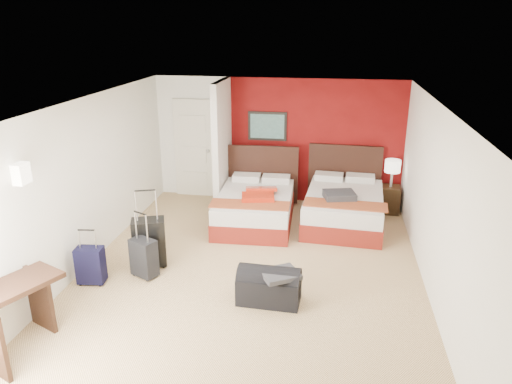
% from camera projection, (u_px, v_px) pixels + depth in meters
% --- Properties ---
extents(ground, '(6.50, 6.50, 0.00)m').
position_uv_depth(ground, '(250.00, 273.00, 7.14)').
color(ground, '#D8B985').
rests_on(ground, ground).
extents(room_walls, '(5.02, 6.52, 2.50)m').
position_uv_depth(room_walls, '(184.00, 162.00, 8.24)').
color(room_walls, white).
rests_on(room_walls, ground).
extents(red_accent_panel, '(3.50, 0.04, 2.50)m').
position_uv_depth(red_accent_panel, '(315.00, 142.00, 9.61)').
color(red_accent_panel, maroon).
rests_on(red_accent_panel, ground).
extents(partition_wall, '(0.12, 1.20, 2.50)m').
position_uv_depth(partition_wall, '(222.00, 146.00, 9.29)').
color(partition_wall, silver).
rests_on(partition_wall, ground).
extents(entry_door, '(0.82, 0.06, 2.05)m').
position_uv_depth(entry_door, '(194.00, 148.00, 10.03)').
color(entry_door, silver).
rests_on(entry_door, ground).
extents(bed_left, '(1.40, 1.95, 0.57)m').
position_uv_depth(bed_left, '(255.00, 209.00, 8.82)').
color(bed_left, white).
rests_on(bed_left, ground).
extents(bed_right, '(1.49, 2.05, 0.59)m').
position_uv_depth(bed_right, '(344.00, 209.00, 8.79)').
color(bed_right, silver).
rests_on(bed_right, ground).
extents(red_suitcase_open, '(0.69, 0.86, 0.10)m').
position_uv_depth(red_suitcase_open, '(260.00, 194.00, 8.60)').
color(red_suitcase_open, '#B6270F').
rests_on(red_suitcase_open, bed_left).
extents(jacket_bundle, '(0.61, 0.53, 0.13)m').
position_uv_depth(jacket_bundle, '(339.00, 196.00, 8.41)').
color(jacket_bundle, '#343539').
rests_on(jacket_bundle, bed_right).
extents(nightstand, '(0.39, 0.39, 0.53)m').
position_uv_depth(nightstand, '(389.00, 199.00, 9.34)').
color(nightstand, black).
rests_on(nightstand, ground).
extents(table_lamp, '(0.37, 0.37, 0.53)m').
position_uv_depth(table_lamp, '(392.00, 173.00, 9.16)').
color(table_lamp, white).
rests_on(table_lamp, nightstand).
extents(suitcase_black, '(0.56, 0.45, 0.73)m').
position_uv_depth(suitcase_black, '(149.00, 244.00, 7.25)').
color(suitcase_black, black).
rests_on(suitcase_black, ground).
extents(suitcase_charcoal, '(0.44, 0.37, 0.55)m').
position_uv_depth(suitcase_charcoal, '(144.00, 259.00, 6.96)').
color(suitcase_charcoal, black).
rests_on(suitcase_charcoal, ground).
extents(suitcase_navy, '(0.40, 0.27, 0.52)m').
position_uv_depth(suitcase_navy, '(91.00, 267.00, 6.79)').
color(suitcase_navy, black).
rests_on(suitcase_navy, ground).
extents(duffel_bag, '(0.84, 0.48, 0.42)m').
position_uv_depth(duffel_bag, '(269.00, 287.00, 6.36)').
color(duffel_bag, black).
rests_on(duffel_bag, ground).
extents(jacket_draped, '(0.60, 0.57, 0.06)m').
position_uv_depth(jacket_draped, '(280.00, 274.00, 6.21)').
color(jacket_draped, '#37373C').
rests_on(jacket_draped, duffel_bag).
extents(desk, '(0.87, 1.12, 0.84)m').
position_uv_depth(desk, '(18.00, 317.00, 5.36)').
color(desk, black).
rests_on(desk, ground).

